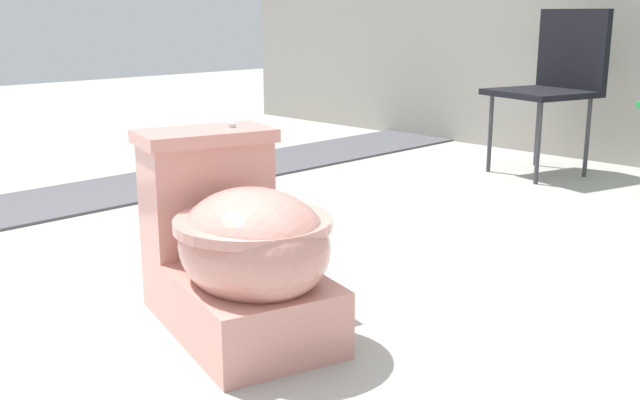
# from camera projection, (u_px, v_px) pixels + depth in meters

# --- Properties ---
(ground_plane) EXTENTS (14.00, 14.00, 0.00)m
(ground_plane) POSITION_uv_depth(u_px,v_px,m) (193.00, 301.00, 2.17)
(ground_plane) COLOR #A8A59E
(gravel_strip) EXTENTS (0.56, 8.00, 0.01)m
(gravel_strip) POSITION_uv_depth(u_px,v_px,m) (106.00, 192.00, 3.47)
(gravel_strip) COLOR #4C4C51
(gravel_strip) RESTS_ON ground
(toilet) EXTENTS (0.71, 0.52, 0.52)m
(toilet) POSITION_uv_depth(u_px,v_px,m) (238.00, 250.00, 1.93)
(toilet) COLOR tan
(toilet) RESTS_ON ground
(folding_chair_left) EXTENTS (0.54, 0.54, 0.83)m
(folding_chair_left) POSITION_uv_depth(u_px,v_px,m) (556.00, 74.00, 3.81)
(folding_chair_left) COLOR black
(folding_chair_left) RESTS_ON ground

